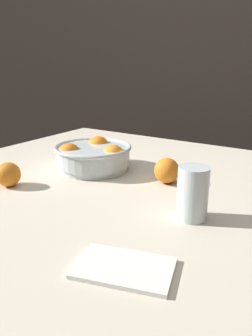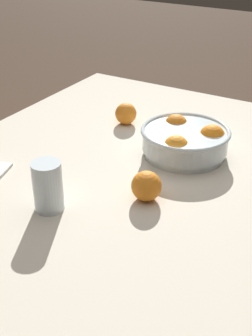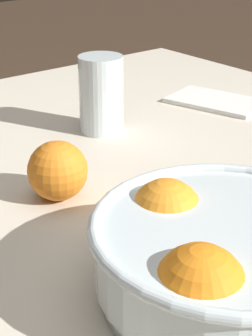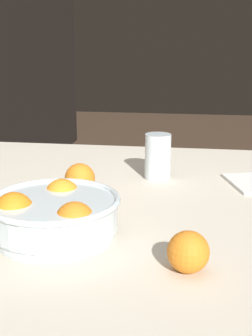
{
  "view_description": "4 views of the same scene",
  "coord_description": "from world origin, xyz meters",
  "px_view_note": "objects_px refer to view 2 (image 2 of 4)",
  "views": [
    {
      "loc": [
        0.51,
        -0.77,
        1.07
      ],
      "look_at": [
        0.06,
        -0.07,
        0.8
      ],
      "focal_mm": 35.0,
      "sensor_mm": 36.0,
      "label": 1
    },
    {
      "loc": [
        0.98,
        0.51,
        1.37
      ],
      "look_at": [
        0.09,
        -0.01,
        0.79
      ],
      "focal_mm": 50.0,
      "sensor_mm": 36.0,
      "label": 2
    },
    {
      "loc": [
        -0.42,
        0.38,
        1.06
      ],
      "look_at": [
        0.07,
        -0.01,
        0.77
      ],
      "focal_mm": 60.0,
      "sensor_mm": 36.0,
      "label": 3
    },
    {
      "loc": [
        -0.95,
        -0.21,
        1.1
      ],
      "look_at": [
        0.1,
        -0.06,
        0.81
      ],
      "focal_mm": 50.0,
      "sensor_mm": 36.0,
      "label": 4
    }
  ],
  "objects_px": {
    "orange_loose_near_bowl": "(126,114)",
    "fruit_bowl": "(186,140)",
    "orange_loose_front": "(146,186)",
    "juice_glass": "(48,189)"
  },
  "relations": [
    {
      "from": "orange_loose_near_bowl",
      "to": "fruit_bowl",
      "type": "bearing_deg",
      "value": 68.17
    },
    {
      "from": "orange_loose_front",
      "to": "fruit_bowl",
      "type": "bearing_deg",
      "value": -177.03
    },
    {
      "from": "fruit_bowl",
      "to": "orange_loose_near_bowl",
      "type": "relative_size",
      "value": 3.63
    },
    {
      "from": "juice_glass",
      "to": "orange_loose_near_bowl",
      "type": "distance_m",
      "value": 0.53
    },
    {
      "from": "fruit_bowl",
      "to": "juice_glass",
      "type": "distance_m",
      "value": 0.45
    },
    {
      "from": "orange_loose_near_bowl",
      "to": "juice_glass",
      "type": "bearing_deg",
      "value": 10.19
    },
    {
      "from": "juice_glass",
      "to": "fruit_bowl",
      "type": "bearing_deg",
      "value": 158.27
    },
    {
      "from": "juice_glass",
      "to": "orange_loose_near_bowl",
      "type": "xyz_separation_m",
      "value": [
        -0.52,
        -0.09,
        -0.02
      ]
    },
    {
      "from": "fruit_bowl",
      "to": "orange_loose_front",
      "type": "xyz_separation_m",
      "value": [
        0.26,
        0.01,
        -0.01
      ]
    },
    {
      "from": "orange_loose_near_bowl",
      "to": "orange_loose_front",
      "type": "bearing_deg",
      "value": 36.59
    }
  ]
}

